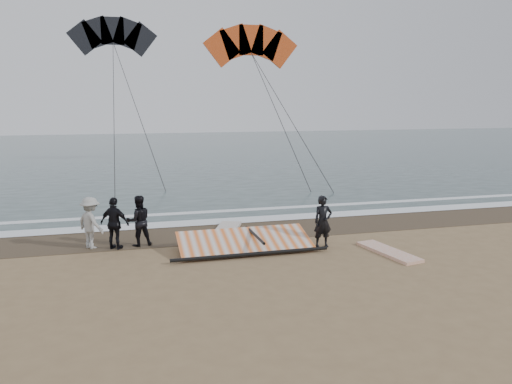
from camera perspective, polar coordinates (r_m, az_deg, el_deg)
ground at (r=13.42m, az=7.86°, el=-8.75°), size 120.00×120.00×0.00m
sea at (r=45.18m, az=-8.33°, el=4.63°), size 120.00×54.00×0.02m
wet_sand at (r=17.48m, az=2.22°, el=-4.14°), size 120.00×2.80×0.01m
foam_near at (r=18.78m, az=0.98°, el=-3.05°), size 120.00×0.90×0.01m
foam_far at (r=20.39m, az=-0.30°, el=-1.99°), size 120.00×0.45×0.01m
man_main at (r=15.23m, az=7.65°, el=-3.35°), size 0.58×0.39×1.58m
board_white at (r=15.14m, az=14.90°, el=-6.61°), size 1.03×2.33×0.09m
board_cream at (r=16.80m, az=-3.58°, el=-4.58°), size 1.64×2.72×0.11m
trio_cluster at (r=15.61m, az=-16.08°, el=-3.35°), size 2.38×1.27×1.58m
sail_rig at (r=15.02m, az=-1.62°, el=-5.80°), size 4.59×1.98×0.51m
kite_red at (r=35.18m, az=-0.54°, el=16.06°), size 7.31×6.18×14.36m
kite_dark at (r=40.17m, az=-16.04°, el=16.48°), size 7.24×8.46×18.83m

